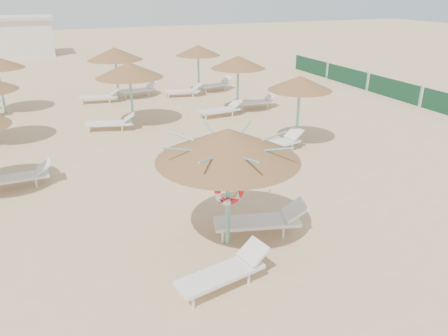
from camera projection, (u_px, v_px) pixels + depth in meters
name	position (u px, v px, depth m)	size (l,w,h in m)	color
ground	(226.00, 246.00, 10.20)	(120.00, 120.00, 0.00)	tan
main_palapa	(228.00, 145.00, 9.34)	(3.17, 3.17, 2.84)	#69B6AD
lounger_main_a	(226.00, 271.00, 8.72)	(2.06, 0.98, 0.72)	silver
lounger_main_b	(263.00, 220.00, 10.55)	(2.31, 1.23, 0.81)	silver
palapa_field	(118.00, 71.00, 18.53)	(15.02, 13.13, 2.71)	#69B6AD
service_hut	(2.00, 37.00, 37.24)	(8.40, 4.40, 3.25)	silver
windbreak_fence	(393.00, 89.00, 23.47)	(0.08, 19.84, 1.10)	#1B5236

